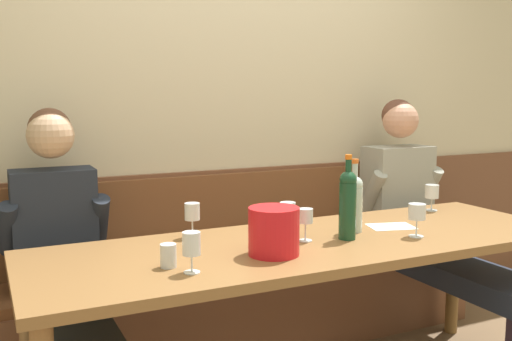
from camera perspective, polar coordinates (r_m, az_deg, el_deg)
name	(u,v)px	position (r m, az deg, el deg)	size (l,w,h in m)	color
room_wall_back	(229,90)	(3.25, -2.68, 7.98)	(6.80, 0.08, 2.80)	beige
wood_wainscot_panel	(234,252)	(3.33, -2.20, -8.06)	(6.80, 0.03, 0.96)	brown
wall_bench	(249,297)	(3.21, -0.65, -12.40)	(2.72, 0.42, 0.94)	brown
dining_table	(313,258)	(2.54, 5.68, -8.58)	(2.42, 0.78, 0.75)	brown
person_center_left_seat	(66,274)	(2.52, -18.30, -9.70)	(0.47, 1.21, 1.32)	#363030
person_left_seat	(432,223)	(3.38, 17.00, -5.02)	(0.50, 1.21, 1.35)	#322633
ice_bucket	(274,231)	(2.27, 1.77, -6.01)	(0.20, 0.20, 0.19)	red
wine_bottle_green_tall	(348,202)	(2.52, 9.05, -3.13)	(0.07, 0.07, 0.37)	#174125
wine_bottle_clear_water	(354,201)	(2.66, 9.69, -3.03)	(0.07, 0.07, 0.34)	silver
wine_glass_mid_right	(417,213)	(2.63, 15.63, -4.04)	(0.08, 0.08, 0.15)	silver
wine_glass_mid_left	(192,213)	(2.54, -6.33, -4.18)	(0.07, 0.07, 0.15)	silver
wine_glass_center_front	(191,246)	(2.05, -6.40, -7.41)	(0.06, 0.06, 0.15)	silver
wine_glass_left_end	(288,213)	(2.54, 3.14, -4.24)	(0.07, 0.07, 0.16)	silver
wine_glass_near_bucket	(432,193)	(3.24, 16.99, -2.14)	(0.07, 0.07, 0.14)	silver
wine_glass_right_end	(306,217)	(2.48, 4.92, -4.63)	(0.06, 0.06, 0.14)	silver
water_tumbler_left	(168,256)	(2.14, -8.66, -8.32)	(0.06, 0.06, 0.09)	silver
water_tumbler_center	(272,220)	(2.67, 1.58, -4.87)	(0.06, 0.06, 0.10)	silver
tasting_sheet_left_guest	(391,227)	(2.82, 13.22, -5.41)	(0.21, 0.15, 0.00)	white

